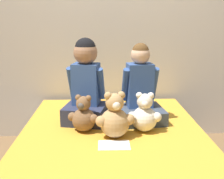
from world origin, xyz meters
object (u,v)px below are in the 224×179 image
teddy_bear_held_by_left_child (84,116)px  sign_card (114,145)px  child_on_left (86,85)px  teddy_bear_held_by_right_child (144,115)px  child_on_right (140,92)px  bed (113,167)px  teddy_bear_between_children (115,118)px

teddy_bear_held_by_left_child → sign_card: 0.35m
child_on_left → teddy_bear_held_by_right_child: bearing=-16.8°
teddy_bear_held_by_right_child → sign_card: 0.36m
child_on_right → child_on_left: bearing=173.3°
bed → child_on_right: 0.64m
teddy_bear_between_children → child_on_right: bearing=48.2°
sign_card → teddy_bear_between_children: bearing=86.5°
bed → teddy_bear_held_by_left_child: (-0.21, 0.16, 0.33)m
child_on_left → child_on_right: (0.44, 0.00, -0.06)m
teddy_bear_held_by_right_child → teddy_bear_between_children: (-0.22, -0.10, 0.01)m
child_on_left → child_on_right: bearing=11.7°
bed → teddy_bear_between_children: bearing=77.4°
child_on_left → teddy_bear_held_by_left_child: size_ratio=2.42×
teddy_bear_held_by_left_child → sign_card: size_ratio=1.33×
sign_card → bed: bearing=91.2°
child_on_left → child_on_right: 0.44m
teddy_bear_held_by_right_child → teddy_bear_between_children: 0.25m
bed → teddy_bear_between_children: (0.01, 0.05, 0.35)m
bed → sign_card: (0.00, -0.09, 0.22)m
bed → child_on_right: (0.23, 0.39, 0.45)m
teddy_bear_held_by_left_child → bed: bearing=-19.9°
child_on_left → sign_card: bearing=-54.7°
child_on_right → sign_card: 0.58m
teddy_bear_between_children → sign_card: bearing=-102.3°
child_on_right → teddy_bear_between_children: child_on_right is taller
teddy_bear_held_by_left_child → teddy_bear_held_by_right_child: (0.45, -0.01, 0.01)m
sign_card → teddy_bear_held_by_right_child: bearing=45.9°
child_on_left → teddy_bear_held_by_left_child: 0.29m
sign_card → teddy_bear_held_by_left_child: bearing=130.4°
child_on_right → sign_card: bearing=-122.3°
child_on_right → teddy_bear_between_children: (-0.22, -0.34, -0.10)m
child_on_left → teddy_bear_held_by_right_child: child_on_left is taller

